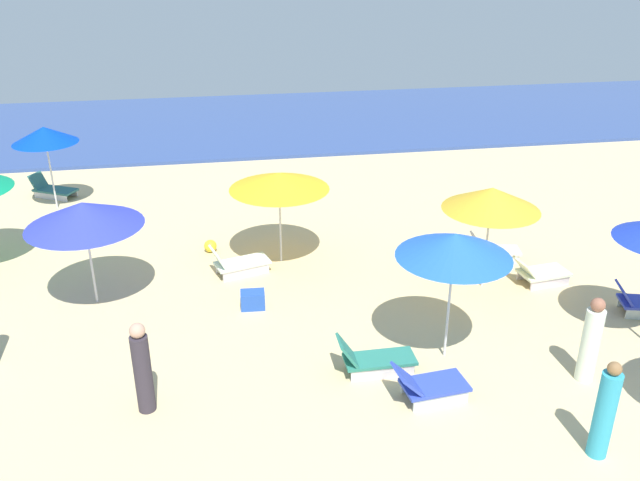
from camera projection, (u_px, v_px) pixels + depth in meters
ocean at (264, 122)px, 28.69m from camera, size 60.00×10.50×0.12m
umbrella_0 at (83, 214)px, 13.74m from camera, size 2.44×2.44×2.35m
umbrella_2 at (44, 135)px, 18.77m from camera, size 1.83×1.83×2.46m
lounge_chair_2_0 at (52, 189)px, 20.46m from camera, size 1.50×1.17×0.70m
umbrella_4 at (279, 181)px, 15.58m from camera, size 2.39×2.39×2.31m
lounge_chair_4_0 at (238, 263)px, 15.72m from camera, size 1.47×0.95×0.77m
umbrella_7 at (492, 199)px, 14.39m from camera, size 2.15×2.15×2.41m
lounge_chair_7_0 at (540, 273)px, 15.30m from camera, size 1.31×0.79×0.65m
lounge_chair_7_1 at (493, 250)px, 16.47m from camera, size 1.31×0.76×0.66m
umbrella_8 at (454, 245)px, 11.76m from camera, size 2.10×2.10×2.57m
lounge_chair_8_0 at (374, 359)px, 12.15m from camera, size 1.45×0.57×0.76m
lounge_chair_8_1 at (429, 385)px, 11.42m from camera, size 1.36×0.76×0.70m
beachgoer_0 at (605, 412)px, 9.97m from camera, size 0.43×0.43×1.71m
beachgoer_1 at (142, 369)px, 10.94m from camera, size 0.40×0.40×1.70m
beachgoer_2 at (591, 342)px, 11.73m from camera, size 0.37×0.37×1.68m
beach_ball_0 at (210, 246)px, 16.87m from camera, size 0.32×0.32×0.32m
cooler_box_1 at (253, 300)px, 14.30m from camera, size 0.54×0.39×0.38m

